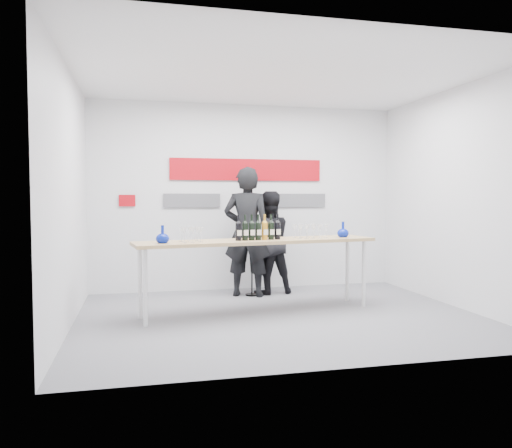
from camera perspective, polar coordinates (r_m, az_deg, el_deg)
name	(u,v)px	position (r m, az deg, el deg)	size (l,w,h in m)	color
ground	(280,316)	(6.41, 2.73, -10.46)	(5.00, 5.00, 0.00)	slate
back_wall	(247,197)	(8.18, -1.07, 3.06)	(5.00, 0.04, 3.00)	silver
signage	(244,179)	(8.14, -1.41, 5.21)	(3.38, 0.02, 0.79)	#B30711
tasting_table	(258,245)	(6.47, 0.20, -2.43)	(3.23, 1.08, 0.95)	tan
wine_bottles	(258,227)	(6.40, 0.25, -0.37)	(0.62, 0.16, 0.33)	black
decanter_left	(163,234)	(6.07, -10.64, -1.15)	(0.16, 0.16, 0.21)	#081C9A
decanter_right	(343,229)	(6.97, 9.91, -0.60)	(0.16, 0.16, 0.21)	#081C9A
glasses_left	(191,234)	(6.19, -7.45, -1.18)	(0.28, 0.25, 0.18)	silver
glasses_right	(309,231)	(6.76, 6.10, -0.82)	(0.48, 0.27, 0.18)	silver
presenter_left	(247,232)	(7.54, -1.04, -0.91)	(0.71, 0.47, 1.96)	black
presenter_right	(268,243)	(7.76, 1.39, -2.13)	(0.78, 0.60, 1.59)	black
mic_stand	(252,262)	(7.62, -0.46, -4.35)	(0.20, 0.20, 1.70)	black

